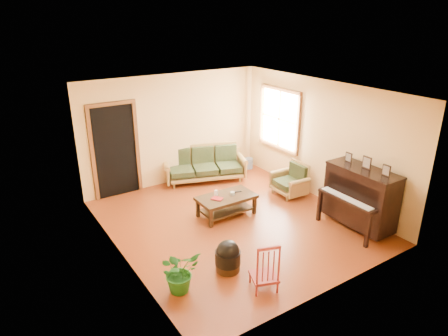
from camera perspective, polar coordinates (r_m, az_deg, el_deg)
floor at (r=7.99m, az=1.37°, el=-7.66°), size 5.00×5.00×0.00m
doorway at (r=9.06m, az=-15.25°, el=2.26°), size 1.08×0.16×2.05m
window at (r=9.67m, az=7.95°, el=6.96°), size 0.12×1.36×1.46m
sofa at (r=9.71m, az=-2.74°, el=0.51°), size 2.11×1.41×0.84m
coffee_table at (r=8.14m, az=0.33°, el=-5.39°), size 1.17×0.64×0.43m
armchair at (r=9.08m, az=9.32°, el=-1.63°), size 0.74×0.77×0.74m
piano at (r=7.98m, az=18.88°, el=-4.14°), size 0.81×1.36×1.20m
footstool at (r=6.54m, az=0.55°, el=-12.93°), size 0.51×0.51×0.39m
red_chair at (r=6.08m, az=5.79°, el=-13.60°), size 0.50×0.52×0.81m
leaning_frame at (r=10.60m, az=1.64°, el=1.48°), size 0.41×0.12×0.53m
ceramic_crock at (r=10.59m, az=3.55°, el=0.68°), size 0.28×0.28×0.28m
potted_plant at (r=6.09m, az=-6.35°, el=-14.47°), size 0.65×0.58×0.66m
book at (r=7.85m, az=-1.22°, el=-4.63°), size 0.25×0.27×0.02m
candle at (r=8.05m, az=-1.15°, el=-3.57°), size 0.07×0.07×0.12m
glass_jar at (r=8.10m, az=1.23°, el=-3.62°), size 0.11×0.11×0.06m
remote at (r=8.23m, az=1.99°, el=-3.38°), size 0.15×0.08×0.01m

